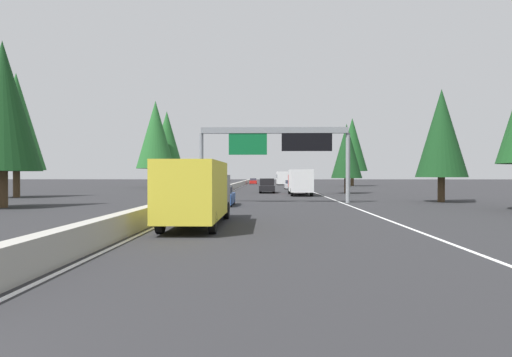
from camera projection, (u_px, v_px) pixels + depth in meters
The scene contains 21 objects.
ground_plane at pixel (232, 191), 64.54m from camera, with size 320.00×320.00×0.00m, color #262628.
median_barrier at pixel (238, 185), 84.54m from camera, with size 180.00×0.56×0.90m, color #9E9B93.
shoulder_stripe_right at pixel (304, 189), 74.24m from camera, with size 160.00×0.16×0.01m, color silver.
shoulder_stripe_median at pixel (238, 188), 74.53m from camera, with size 160.00×0.16×0.01m, color silver.
sign_gantry_overhead at pixel (276, 143), 36.56m from camera, with size 0.50×12.68×6.34m.
box_truck_mid_center at pixel (197, 191), 20.11m from camera, with size 8.50×2.40×2.95m.
sedan_distant_b at pixel (221, 197), 33.44m from camera, with size 4.40×1.80×1.47m.
pickup_near_center at pixel (267, 186), 57.45m from camera, with size 5.60×2.00×1.86m.
sedan_far_center at pixel (253, 181), 110.31m from camera, with size 4.40×1.80×1.47m.
bus_mid_left at pixel (282, 177), 104.02m from camera, with size 11.50×2.55×3.10m.
sedan_mid_right at pixel (290, 185), 72.06m from camera, with size 4.40×1.80×1.47m.
minivan_far_right at pixel (282, 180), 114.86m from camera, with size 5.00×1.95×1.69m.
box_truck_distant_a at pixel (300, 181), 50.34m from camera, with size 8.50×2.40×2.95m.
oncoming_near at pixel (213, 182), 94.32m from camera, with size 4.40×1.80×1.47m.
conifer_right_near at pixel (441, 133), 37.60m from camera, with size 4.30×4.30×9.77m.
conifer_right_mid at pixel (347, 151), 55.12m from camera, with size 3.87×3.87×8.80m.
conifer_right_far at pixel (352, 145), 91.66m from camera, with size 6.30×6.30×14.32m.
conifer_left_foreground at pixel (3, 106), 31.12m from camera, with size 5.25×5.25×11.94m.
conifer_left_near at pixel (16, 122), 45.35m from camera, with size 5.71×5.71×12.97m.
conifer_left_mid at pixel (156, 135), 80.05m from camera, with size 7.02×7.02×15.94m.
conifer_left_far at pixel (167, 141), 84.47m from camera, with size 6.47×6.47×14.70m.
Camera 1 is at (-4.41, -5.26, 2.36)m, focal length 30.62 mm.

